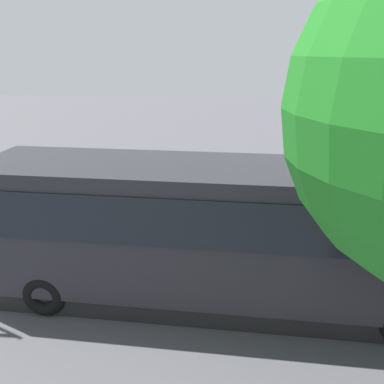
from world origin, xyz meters
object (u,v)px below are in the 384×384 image
at_px(spectator_left, 271,212).
at_px(parked_motorcycle_silver, 361,243).
at_px(traffic_cone, 169,196).
at_px(tour_bus, 219,235).
at_px(spectator_centre, 226,218).
at_px(stunt_motorcycle, 123,182).
at_px(spectator_far_right, 149,211).
at_px(spectator_far_left, 314,215).
at_px(spectator_right, 191,214).

distance_m(spectator_left, parked_motorcycle_silver, 2.60).
bearing_deg(traffic_cone, tour_bus, 107.64).
xyz_separation_m(spectator_left, spectator_centre, (1.34, 0.48, -0.04)).
relative_size(spectator_left, stunt_motorcycle, 0.84).
height_order(spectator_far_right, traffic_cone, spectator_far_right).
xyz_separation_m(spectator_centre, parked_motorcycle_silver, (-3.77, 0.27, -0.50)).
relative_size(spectator_far_left, spectator_right, 1.03).
relative_size(spectator_right, parked_motorcycle_silver, 0.81).
relative_size(tour_bus, parked_motorcycle_silver, 5.29).
relative_size(spectator_left, parked_motorcycle_silver, 0.84).
height_order(tour_bus, traffic_cone, tour_bus).
xyz_separation_m(spectator_far_right, stunt_motorcycle, (1.76, -4.06, -0.42)).
xyz_separation_m(spectator_right, spectator_far_right, (1.24, 0.01, 0.06)).
bearing_deg(spectator_far_right, parked_motorcycle_silver, 175.02).
bearing_deg(tour_bus, spectator_left, -115.59).
height_order(spectator_centre, parked_motorcycle_silver, spectator_centre).
height_order(tour_bus, spectator_right, tour_bus).
bearing_deg(spectator_far_right, spectator_centre, 173.50).
xyz_separation_m(tour_bus, spectator_far_left, (-2.72, -2.99, -0.63)).
xyz_separation_m(spectator_centre, traffic_cone, (2.15, -3.65, -0.67)).
bearing_deg(spectator_right, traffic_cone, -71.85).
bearing_deg(spectator_far_left, tour_bus, 47.71).
xyz_separation_m(spectator_left, spectator_far_right, (3.63, 0.22, 0.01)).
height_order(tour_bus, spectator_left, tour_bus).
xyz_separation_m(stunt_motorcycle, traffic_cone, (-1.90, 0.67, -0.31)).
xyz_separation_m(spectator_left, traffic_cone, (3.49, -3.17, -0.72)).
bearing_deg(spectator_centre, parked_motorcycle_silver, 175.94).
bearing_deg(parked_motorcycle_silver, spectator_right, -6.40).
bearing_deg(spectator_left, spectator_far_right, 3.43).
distance_m(spectator_right, spectator_far_right, 1.25).
xyz_separation_m(tour_bus, spectator_left, (-1.49, -3.11, -0.63)).
bearing_deg(spectator_far_right, spectator_far_left, -178.84).
distance_m(tour_bus, traffic_cone, 6.73).
relative_size(tour_bus, stunt_motorcycle, 5.30).
relative_size(spectator_far_left, parked_motorcycle_silver, 0.84).
distance_m(tour_bus, stunt_motorcycle, 8.04).
bearing_deg(tour_bus, stunt_motorcycle, -60.74).
distance_m(spectator_far_left, spectator_left, 1.24).
distance_m(spectator_far_right, parked_motorcycle_silver, 6.11).
xyz_separation_m(tour_bus, traffic_cone, (2.00, -6.28, -1.34)).
xyz_separation_m(spectator_far_left, spectator_far_right, (4.86, 0.10, 0.02)).
bearing_deg(spectator_right, tour_bus, 107.05).
height_order(spectator_centre, traffic_cone, spectator_centre).
distance_m(tour_bus, spectator_centre, 2.72).
bearing_deg(spectator_left, spectator_far_left, 174.48).
distance_m(stunt_motorcycle, traffic_cone, 2.04).
height_order(spectator_far_right, stunt_motorcycle, spectator_far_right).
relative_size(tour_bus, spectator_right, 6.51).
distance_m(parked_motorcycle_silver, stunt_motorcycle, 9.07).
xyz_separation_m(spectator_right, parked_motorcycle_silver, (-4.82, 0.54, -0.50)).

